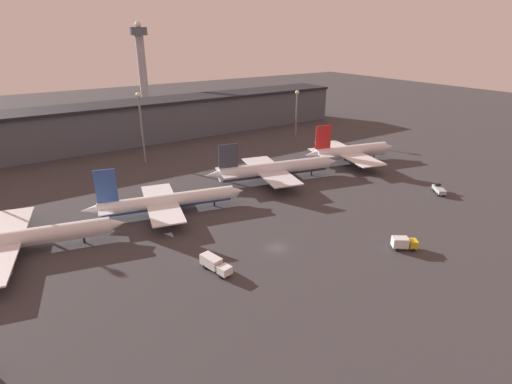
% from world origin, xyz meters
% --- Properties ---
extents(ground, '(600.00, 600.00, 0.00)m').
position_xyz_m(ground, '(0.00, 0.00, 0.00)').
color(ground, '#383538').
extents(terminal_building, '(213.85, 20.39, 17.52)m').
position_xyz_m(terminal_building, '(0.00, 109.78, 8.82)').
color(terminal_building, '#4C515B').
rests_on(terminal_building, ground).
extents(airplane_0, '(48.20, 38.00, 11.69)m').
position_xyz_m(airplane_0, '(-50.68, 30.26, 3.39)').
color(airplane_0, silver).
rests_on(airplane_0, ground).
extents(airplane_1, '(43.06, 28.91, 14.13)m').
position_xyz_m(airplane_1, '(-13.72, 31.68, 3.38)').
color(airplane_1, white).
rests_on(airplane_1, ground).
extents(airplane_2, '(46.37, 31.57, 13.76)m').
position_xyz_m(airplane_2, '(25.28, 36.15, 3.87)').
color(airplane_2, silver).
rests_on(airplane_2, ground).
extents(airplane_3, '(38.03, 35.48, 14.69)m').
position_xyz_m(airplane_3, '(60.92, 36.84, 3.91)').
color(airplane_3, silver).
rests_on(airplane_3, ground).
extents(service_vehicle_0, '(3.92, 8.07, 2.90)m').
position_xyz_m(service_vehicle_0, '(-16.24, -0.43, 1.67)').
color(service_vehicle_0, white).
rests_on(service_vehicle_0, ground).
extents(service_vehicle_2, '(5.83, 5.10, 2.92)m').
position_xyz_m(service_vehicle_2, '(23.35, -16.22, 1.65)').
color(service_vehicle_2, gold).
rests_on(service_vehicle_2, ground).
extents(service_vehicle_3, '(5.41, 6.19, 2.65)m').
position_xyz_m(service_vehicle_3, '(60.36, -0.68, 1.25)').
color(service_vehicle_3, '#9EA3A8').
rests_on(service_vehicle_3, ground).
extents(lamp_post_1, '(1.80, 1.80, 25.90)m').
position_xyz_m(lamp_post_1, '(-3.76, 78.06, 16.40)').
color(lamp_post_1, slate).
rests_on(lamp_post_1, ground).
extents(lamp_post_2, '(1.80, 1.80, 21.14)m').
position_xyz_m(lamp_post_2, '(68.00, 78.06, 13.75)').
color(lamp_post_2, slate).
rests_on(lamp_post_2, ground).
extents(control_tower, '(9.00, 9.00, 50.34)m').
position_xyz_m(control_tower, '(24.78, 157.54, 28.93)').
color(control_tower, '#99999E').
rests_on(control_tower, ground).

